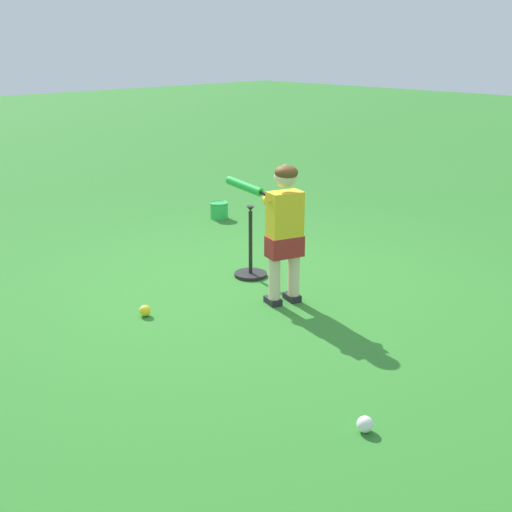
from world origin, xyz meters
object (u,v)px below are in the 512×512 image
object	(u,v)px
batting_tee	(251,265)
toy_bucket	(219,210)
play_ball_by_bucket	(145,311)
play_ball_far_left	(365,424)
child_batter	(282,221)

from	to	relation	value
batting_tee	toy_bucket	xyz separation A→B (m)	(1.66, -1.08, -0.01)
play_ball_by_bucket	play_ball_far_left	distance (m)	2.06
batting_tee	child_batter	bearing A→B (deg)	158.50
play_ball_by_bucket	toy_bucket	xyz separation A→B (m)	(1.75, -2.25, 0.06)
play_ball_by_bucket	batting_tee	xyz separation A→B (m)	(0.09, -1.16, 0.06)
toy_bucket	batting_tee	bearing A→B (deg)	146.84
play_ball_far_left	batting_tee	world-z (taller)	batting_tee
child_batter	play_ball_far_left	bearing A→B (deg)	147.56
play_ball_far_left	batting_tee	xyz separation A→B (m)	(2.15, -1.23, 0.06)
child_batter	play_ball_far_left	size ratio (longest dim) A/B	12.18
play_ball_far_left	toy_bucket	xyz separation A→B (m)	(3.81, -2.31, 0.05)
child_batter	batting_tee	distance (m)	0.84
play_ball_by_bucket	toy_bucket	size ratio (longest dim) A/B	0.40
child_batter	batting_tee	bearing A→B (deg)	-21.50
batting_tee	toy_bucket	distance (m)	1.98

